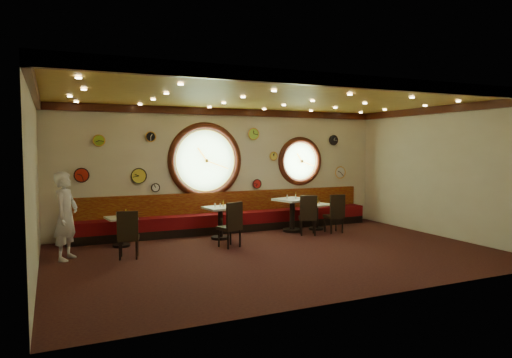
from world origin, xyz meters
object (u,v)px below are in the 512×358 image
(table_c, at_px, (292,211))
(condiment_d_pepper, at_px, (319,202))
(chair_a, at_px, (128,231))
(chair_c, at_px, (308,212))
(condiment_a_pepper, at_px, (119,215))
(condiment_b_bottle, at_px, (223,203))
(chair_b, at_px, (232,222))
(condiment_d_bottle, at_px, (318,200))
(condiment_c_pepper, at_px, (296,196))
(chair_d, at_px, (336,211))
(waiter, at_px, (66,216))
(condiment_a_salt, at_px, (117,215))
(table_b, at_px, (220,219))
(condiment_d_salt, at_px, (312,201))
(condiment_c_bottle, at_px, (296,195))
(condiment_c_salt, at_px, (287,197))
(table_a, at_px, (121,228))
(condiment_b_salt, at_px, (215,205))
(condiment_b_pepper, at_px, (220,205))
(table_d, at_px, (316,213))
(condiment_a_bottle, at_px, (126,213))

(table_c, height_order, condiment_d_pepper, table_c)
(chair_a, relative_size, chair_c, 0.95)
(chair_c, bearing_deg, chair_a, -147.49)
(condiment_a_pepper, bearing_deg, condiment_b_bottle, -0.98)
(chair_b, distance_m, condiment_d_bottle, 3.16)
(condiment_a_pepper, distance_m, condiment_c_pepper, 4.44)
(chair_d, xyz_separation_m, waiter, (-6.36, -0.15, 0.29))
(condiment_a_salt, xyz_separation_m, condiment_d_pepper, (5.18, -0.05, 0.02))
(table_b, bearing_deg, chair_a, -154.16)
(condiment_d_salt, bearing_deg, condiment_c_bottle, 177.41)
(condiment_a_salt, height_order, condiment_d_pepper, condiment_d_pepper)
(table_c, relative_size, condiment_c_salt, 8.79)
(chair_b, distance_m, waiter, 3.36)
(table_a, height_order, condiment_b_salt, condiment_b_salt)
(condiment_c_salt, xyz_separation_m, condiment_c_pepper, (0.23, -0.04, 0.00))
(waiter, bearing_deg, table_c, -54.09)
(condiment_a_salt, height_order, condiment_c_salt, condiment_c_salt)
(chair_c, xyz_separation_m, condiment_a_salt, (-4.51, 0.60, 0.14))
(condiment_b_pepper, xyz_separation_m, condiment_b_bottle, (0.10, 0.06, 0.03))
(condiment_d_salt, height_order, condiment_d_pepper, condiment_d_salt)
(condiment_c_bottle, bearing_deg, table_b, -173.72)
(condiment_c_pepper, distance_m, condiment_b_bottle, 2.02)
(condiment_c_bottle, bearing_deg, condiment_c_pepper, -119.41)
(condiment_d_salt, distance_m, condiment_b_pepper, 2.69)
(condiment_b_bottle, bearing_deg, table_d, 0.93)
(condiment_c_bottle, xyz_separation_m, condiment_d_bottle, (0.64, -0.06, -0.16))
(condiment_c_salt, distance_m, condiment_d_bottle, 0.95)
(chair_d, bearing_deg, condiment_a_pepper, 177.20)
(table_a, distance_m, condiment_c_bottle, 4.51)
(chair_c, height_order, condiment_c_bottle, chair_c)
(chair_b, bearing_deg, condiment_a_salt, 136.66)
(table_d, distance_m, condiment_d_bottle, 0.35)
(table_c, height_order, condiment_b_salt, condiment_b_salt)
(chair_d, relative_size, condiment_c_bottle, 4.36)
(condiment_c_salt, bearing_deg, condiment_c_pepper, -8.97)
(condiment_c_salt, bearing_deg, condiment_a_salt, -179.36)
(table_d, distance_m, waiter, 6.25)
(condiment_b_bottle, distance_m, condiment_d_bottle, 2.73)
(condiment_a_pepper, bearing_deg, condiment_d_bottle, 0.72)
(condiment_a_salt, relative_size, condiment_d_salt, 1.05)
(chair_a, height_order, condiment_d_bottle, chair_a)
(condiment_b_bottle, bearing_deg, condiment_d_pepper, -0.44)
(chair_d, distance_m, condiment_b_pepper, 2.99)
(condiment_c_bottle, bearing_deg, chair_b, -151.41)
(condiment_c_salt, relative_size, condiment_d_pepper, 1.28)
(table_d, distance_m, condiment_d_salt, 0.33)
(table_d, xyz_separation_m, condiment_a_bottle, (-4.91, 0.08, 0.30))
(condiment_b_bottle, bearing_deg, condiment_b_salt, -161.58)
(condiment_d_salt, bearing_deg, condiment_c_salt, -175.57)
(table_b, distance_m, chair_a, 2.58)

